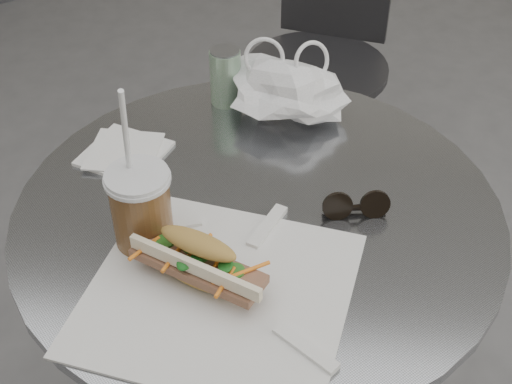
# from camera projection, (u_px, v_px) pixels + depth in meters

# --- Properties ---
(cafe_table) EXTENTS (0.76, 0.76, 0.74)m
(cafe_table) POSITION_uv_depth(u_px,v_px,m) (258.00, 322.00, 1.28)
(cafe_table) COLOR slate
(cafe_table) RESTS_ON ground
(chair_far) EXTENTS (0.39, 0.42, 0.74)m
(chair_far) POSITION_uv_depth(u_px,v_px,m) (318.00, 100.00, 2.07)
(chair_far) COLOR #323134
(chair_far) RESTS_ON ground
(sandwich_paper) EXTENTS (0.39, 0.38, 0.00)m
(sandwich_paper) POSITION_uv_depth(u_px,v_px,m) (219.00, 293.00, 0.97)
(sandwich_paper) COLOR white
(sandwich_paper) RESTS_ON cafe_table
(banh_mi) EXTENTS (0.25, 0.17, 0.08)m
(banh_mi) POSITION_uv_depth(u_px,v_px,m) (198.00, 261.00, 0.96)
(banh_mi) COLOR #A6793E
(banh_mi) RESTS_ON sandwich_paper
(iced_coffee) EXTENTS (0.09, 0.09, 0.27)m
(iced_coffee) POSITION_uv_depth(u_px,v_px,m) (141.00, 207.00, 1.01)
(iced_coffee) COLOR brown
(iced_coffee) RESTS_ON cafe_table
(sunglasses) EXTENTS (0.10, 0.04, 0.05)m
(sunglasses) POSITION_uv_depth(u_px,v_px,m) (356.00, 206.00, 1.08)
(sunglasses) COLOR black
(sunglasses) RESTS_ON cafe_table
(plastic_bag) EXTENTS (0.25, 0.22, 0.10)m
(plastic_bag) POSITION_uv_depth(u_px,v_px,m) (286.00, 92.00, 1.26)
(plastic_bag) COLOR white
(plastic_bag) RESTS_ON cafe_table
(napkin_stack) EXTENTS (0.16, 0.16, 0.01)m
(napkin_stack) POSITION_uv_depth(u_px,v_px,m) (124.00, 153.00, 1.20)
(napkin_stack) COLOR white
(napkin_stack) RESTS_ON cafe_table
(drink_can) EXTENTS (0.06, 0.06, 0.11)m
(drink_can) POSITION_uv_depth(u_px,v_px,m) (225.00, 76.00, 1.30)
(drink_can) COLOR #59995D
(drink_can) RESTS_ON cafe_table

